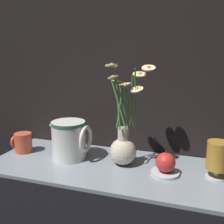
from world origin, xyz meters
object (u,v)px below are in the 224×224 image
Objects in this scene: tea_glass at (218,157)px; orange_fruit at (166,162)px; yellow_mug at (23,143)px; vase_with_flowers at (123,145)px; ceramic_pitcher at (70,139)px.

tea_glass reaches higher than orange_fruit.
vase_with_flowers is at bearing 1.13° from yellow_mug.
vase_with_flowers is at bearing 2.29° from ceramic_pitcher.
tea_glass is (0.31, -0.01, -0.00)m from vase_with_flowers.
orange_fruit is (-0.16, -0.03, -0.03)m from tea_glass.
tea_glass reaches higher than yellow_mug.
yellow_mug is 0.58m from orange_fruit.
tea_glass is 0.17m from orange_fruit.
yellow_mug is at bearing -178.87° from vase_with_flowers.
vase_with_flowers is 2.96× the size of tea_glass.
orange_fruit is at bearing -2.54° from yellow_mug.
orange_fruit is at bearing -4.02° from ceramic_pitcher.
orange_fruit is (0.15, -0.03, -0.03)m from vase_with_flowers.
yellow_mug is 0.50× the size of ceramic_pitcher.
ceramic_pitcher is 0.37m from orange_fruit.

